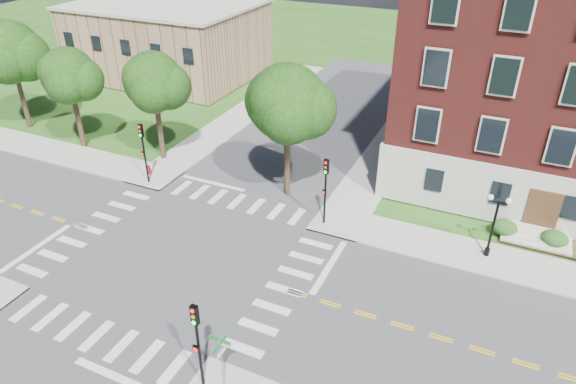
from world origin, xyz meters
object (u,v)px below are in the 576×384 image
at_px(twin_lamp_west, 494,223).
at_px(street_sign_pole, 221,354).
at_px(traffic_signal_se, 197,337).
at_px(traffic_signal_nw, 143,146).
at_px(traffic_signal_ne, 326,184).
at_px(fire_hydrant, 149,170).

xyz_separation_m(twin_lamp_west, street_sign_pole, (-9.69, -15.25, -0.21)).
distance_m(traffic_signal_se, traffic_signal_nw, 20.12).
relative_size(traffic_signal_nw, twin_lamp_west, 1.13).
bearing_deg(traffic_signal_se, traffic_signal_nw, 134.81).
height_order(twin_lamp_west, street_sign_pole, twin_lamp_west).
bearing_deg(traffic_signal_nw, street_sign_pole, -42.78).
height_order(traffic_signal_ne, fire_hydrant, traffic_signal_ne).
height_order(traffic_signal_se, fire_hydrant, traffic_signal_se).
xyz_separation_m(traffic_signal_se, fire_hydrant, (-14.96, 15.37, -2.72)).
relative_size(traffic_signal_se, traffic_signal_nw, 1.00).
bearing_deg(twin_lamp_west, traffic_signal_se, -124.40).
bearing_deg(fire_hydrant, twin_lamp_west, 0.37).
bearing_deg(traffic_signal_se, street_sign_pole, 16.51).
xyz_separation_m(twin_lamp_west, fire_hydrant, (-25.60, -0.17, -2.06)).
distance_m(twin_lamp_west, fire_hydrant, 25.68).
bearing_deg(traffic_signal_nw, traffic_signal_se, -45.19).
bearing_deg(street_sign_pole, traffic_signal_ne, 92.93).
distance_m(traffic_signal_se, street_sign_pole, 1.32).
bearing_deg(traffic_signal_ne, street_sign_pole, -87.07).
bearing_deg(traffic_signal_ne, twin_lamp_west, 4.82).
bearing_deg(fire_hydrant, traffic_signal_nw, -54.40).
relative_size(twin_lamp_west, fire_hydrant, 5.64).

